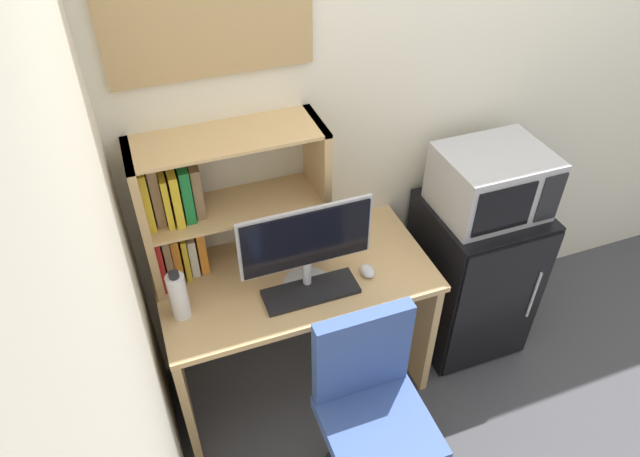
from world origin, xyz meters
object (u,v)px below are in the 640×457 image
wall_corkboard (208,13)px  keyboard (311,291)px  computer_mouse (368,271)px  hutch_bookshelf (204,206)px  monitor (306,244)px  water_bottle (178,296)px  microwave (492,182)px  desk_chair (371,424)px  mini_fridge (471,274)px

wall_corkboard → keyboard: bearing=-63.3°
keyboard → computer_mouse: computer_mouse is taller
hutch_bookshelf → wall_corkboard: (0.13, 0.11, 0.72)m
keyboard → monitor: bearing=89.1°
hutch_bookshelf → water_bottle: 0.37m
microwave → hutch_bookshelf: bearing=172.5°
desk_chair → wall_corkboard: size_ratio=1.25×
computer_mouse → water_bottle: bearing=176.9°
keyboard → water_bottle: water_bottle is taller
water_bottle → wall_corkboard: bearing=48.9°
computer_mouse → microwave: size_ratio=0.18×
water_bottle → hutch_bookshelf: bearing=54.1°
monitor → computer_mouse: bearing=-5.2°
keyboard → wall_corkboard: 1.14m
hutch_bookshelf → desk_chair: bearing=-60.4°
wall_corkboard → hutch_bookshelf: bearing=-140.3°
mini_fridge → desk_chair: bearing=-144.3°
monitor → wall_corkboard: 0.92m
hutch_bookshelf → mini_fridge: 1.44m
computer_mouse → desk_chair: bearing=-110.1°
water_bottle → monitor: bearing=-2.1°
keyboard → desk_chair: bearing=-78.3°
hutch_bookshelf → desk_chair: hutch_bookshelf is taller
monitor → microwave: (0.92, 0.10, 0.01)m
computer_mouse → wall_corkboard: bearing=140.4°
keyboard → computer_mouse: bearing=5.1°
hutch_bookshelf → mini_fridge: size_ratio=0.88×
water_bottle → microwave: 1.45m
keyboard → water_bottle: size_ratio=1.71×
hutch_bookshelf → keyboard: hutch_bookshelf is taller
mini_fridge → computer_mouse: bearing=-169.7°
computer_mouse → water_bottle: 0.80m
computer_mouse → mini_fridge: mini_fridge is taller
water_bottle → microwave: bearing=3.1°
hutch_bookshelf → wall_corkboard: 0.74m
water_bottle → keyboard: bearing=-7.3°
mini_fridge → microwave: size_ratio=1.82×
monitor → desk_chair: 0.77m
hutch_bookshelf → desk_chair: (0.44, -0.77, -0.67)m
keyboard → wall_corkboard: size_ratio=0.53×
computer_mouse → mini_fridge: size_ratio=0.10×
hutch_bookshelf → monitor: (0.34, -0.27, -0.09)m
monitor → mini_fridge: bearing=5.9°
hutch_bookshelf → desk_chair: size_ratio=0.81×
water_bottle → wall_corkboard: wall_corkboard is taller
desk_chair → water_bottle: bearing=139.7°
hutch_bookshelf → keyboard: (0.34, -0.31, -0.31)m
monitor → keyboard: (-0.00, -0.05, -0.22)m
mini_fridge → wall_corkboard: size_ratio=1.15×
hutch_bookshelf → monitor: size_ratio=1.37×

